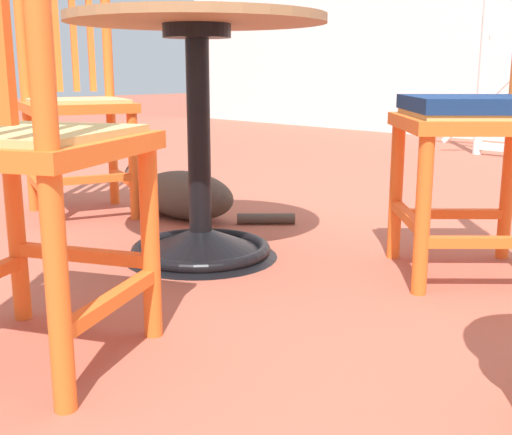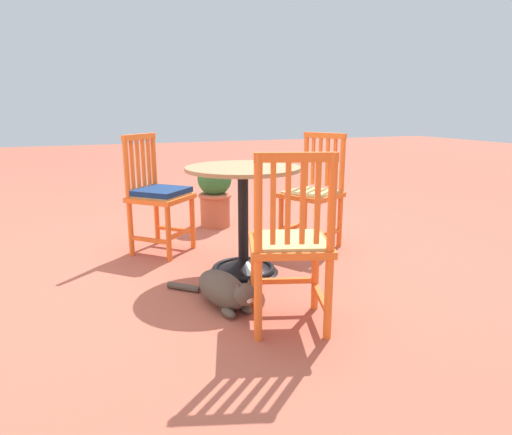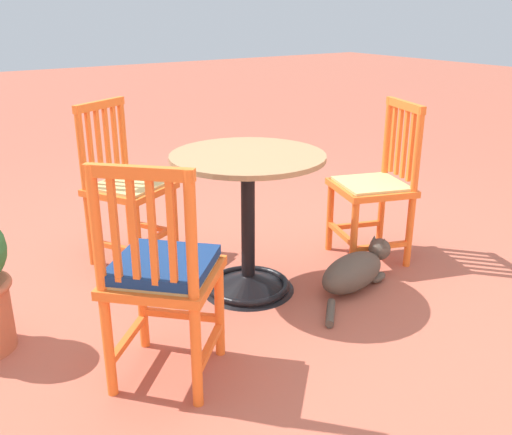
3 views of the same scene
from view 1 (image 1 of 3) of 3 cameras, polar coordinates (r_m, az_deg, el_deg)
name	(u,v)px [view 1 (image 1 of 3)]	position (r m, az deg, el deg)	size (l,w,h in m)	color
ground_plane	(219,270)	(1.91, -3.28, -4.62)	(24.00, 24.00, 0.00)	#AD5642
cafe_table	(199,167)	(1.99, -4.99, 4.44)	(0.76, 0.76, 0.73)	black
orange_chair_at_corner	(15,147)	(1.29, -20.43, 5.85)	(0.54, 0.54, 0.91)	orange
orange_chair_tucked_in	(483,117)	(1.89, 19.32, 8.30)	(0.57, 0.57, 0.91)	orange
orange_chair_near_fence	(76,106)	(2.70, -15.55, 9.41)	(0.51, 0.51, 0.91)	orange
tabby_cat	(179,194)	(2.58, -6.79, 2.06)	(0.69, 0.40, 0.23)	#4C4238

